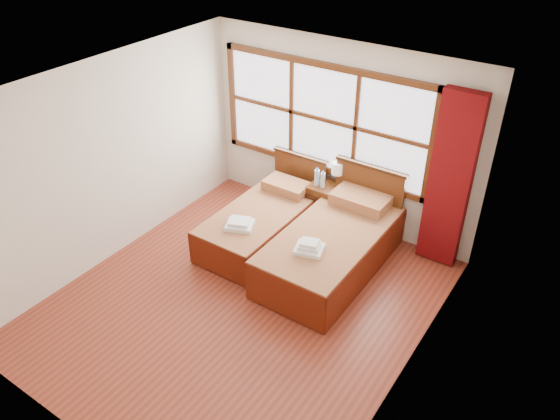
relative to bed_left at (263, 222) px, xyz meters
The scene contains 15 objects.
floor 1.35m from the bed_left, 65.35° to the right, with size 4.50×4.50×0.00m, color brown.
ceiling 2.67m from the bed_left, 65.35° to the right, with size 4.50×4.50×0.00m, color white.
wall_back 1.57m from the bed_left, 62.38° to the left, with size 4.00×4.00×0.00m, color silver.
wall_left 2.14m from the bed_left, 140.42° to the right, with size 4.50×4.50×0.00m, color silver.
wall_right 3.00m from the bed_left, 25.18° to the right, with size 4.50×4.50×0.00m, color silver.
window 1.61m from the bed_left, 73.50° to the left, with size 3.16×0.06×1.56m.
curtain 2.50m from the bed_left, 22.97° to the left, with size 0.50×0.16×2.30m, color maroon.
bed_left is the anchor object (origin of this frame).
bed_right 1.10m from the bed_left, ahead, with size 1.09×2.12×1.06m.
nightstand 0.96m from the bed_left, 55.78° to the left, with size 0.48×0.47×0.64m.
towels_left 0.56m from the bed_left, 89.44° to the right, with size 0.43×0.40×0.10m.
towels_right 1.24m from the bed_left, 26.77° to the right, with size 0.39×0.36×0.14m.
lamp 1.26m from the bed_left, 56.44° to the left, with size 0.17×0.17×0.32m.
bottle_near 0.97m from the bed_left, 61.24° to the left, with size 0.07×0.07×0.26m.
bottle_far 1.00m from the bed_left, 55.91° to the left, with size 0.06×0.06×0.24m.
Camera 1 is at (3.11, -3.78, 4.45)m, focal length 35.00 mm.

